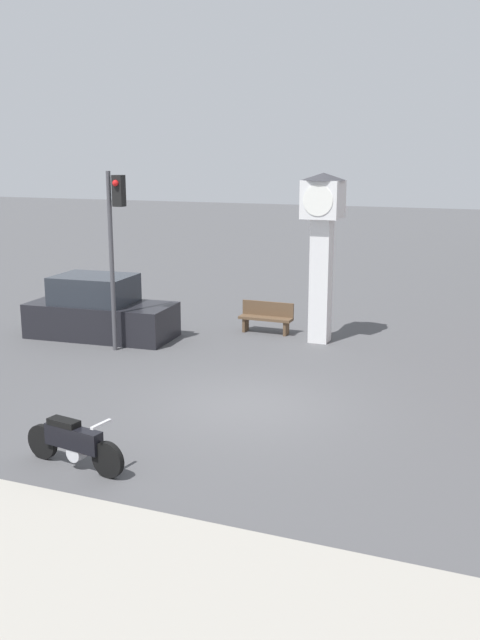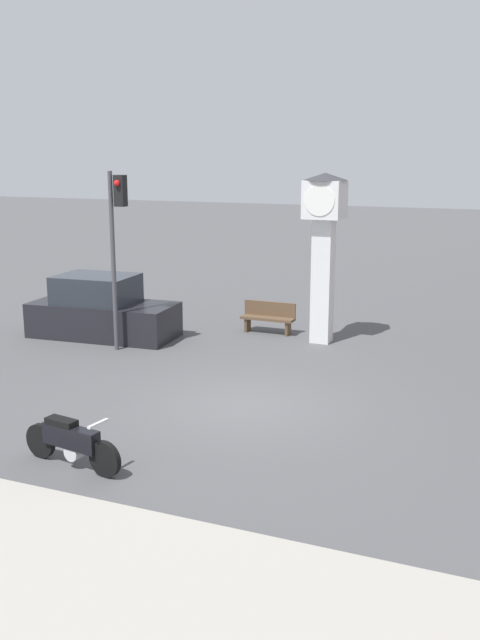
{
  "view_description": "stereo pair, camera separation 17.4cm",
  "coord_description": "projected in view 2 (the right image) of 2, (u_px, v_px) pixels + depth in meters",
  "views": [
    {
      "loc": [
        5.22,
        -13.25,
        5.17
      ],
      "look_at": [
        -0.56,
        1.08,
        1.58
      ],
      "focal_mm": 40.0,
      "sensor_mm": 36.0,
      "label": 1
    },
    {
      "loc": [
        5.38,
        -13.19,
        5.17
      ],
      "look_at": [
        -0.56,
        1.08,
        1.58
      ],
      "focal_mm": 40.0,
      "sensor_mm": 36.0,
      "label": 2
    }
  ],
  "objects": [
    {
      "name": "bench",
      "position": [
        268.0,
        317.0,
        21.11
      ],
      "size": [
        1.6,
        0.44,
        0.92
      ],
      "color": "brown",
      "rests_on": "ground_plane"
    },
    {
      "name": "parked_car",
      "position": [
        102.0,
        311.0,
        20.63
      ],
      "size": [
        4.32,
        2.11,
        1.8
      ],
      "rotation": [
        0.0,
        0.0,
        0.08
      ],
      "color": "black",
      "rests_on": "ground_plane"
    },
    {
      "name": "traffic_light",
      "position": [
        116.0,
        230.0,
        18.6
      ],
      "size": [
        0.5,
        0.35,
        4.77
      ],
      "color": "#47474C",
      "rests_on": "ground_plane"
    },
    {
      "name": "clock_tower",
      "position": [
        324.0,
        232.0,
        19.49
      ],
      "size": [
        1.23,
        1.23,
        4.7
      ],
      "color": "white",
      "rests_on": "ground_plane"
    },
    {
      "name": "ground_plane",
      "position": [
        245.0,
        406.0,
        15.04
      ],
      "size": [
        120.0,
        120.0,
        0.0
      ],
      "primitive_type": "plane",
      "color": "#4C4C4F"
    },
    {
      "name": "motorcycle",
      "position": [
        71.0,
        442.0,
        12.01
      ],
      "size": [
        2.09,
        0.54,
        0.92
      ],
      "rotation": [
        0.0,
        0.0,
        -0.15
      ],
      "color": "black",
      "rests_on": "ground_plane"
    }
  ]
}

